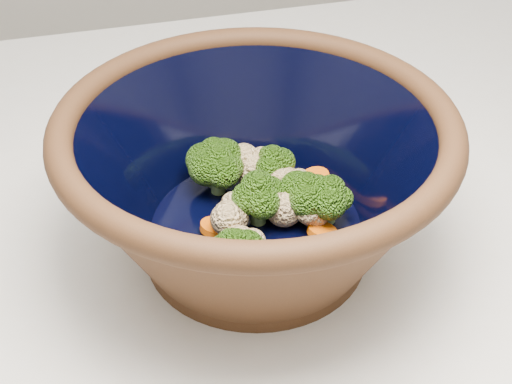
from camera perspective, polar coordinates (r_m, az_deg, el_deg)
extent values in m
cylinder|color=black|center=(0.64, 0.00, -4.26)|extent=(0.20, 0.20, 0.01)
torus|color=black|center=(0.56, 0.00, 5.38)|extent=(0.33, 0.33, 0.02)
cylinder|color=black|center=(0.63, 0.00, -2.60)|extent=(0.18, 0.18, 0.00)
cylinder|color=#608442|center=(0.66, -3.31, 1.24)|extent=(0.01, 0.01, 0.02)
ellipsoid|color=#3E6D14|center=(0.65, -3.39, 3.02)|extent=(0.04, 0.04, 0.04)
cylinder|color=#608442|center=(0.57, -1.60, -5.90)|extent=(0.01, 0.01, 0.02)
ellipsoid|color=#3E6D14|center=(0.56, -1.63, -4.28)|extent=(0.04, 0.04, 0.03)
cylinder|color=#608442|center=(0.62, 5.84, -1.66)|extent=(0.01, 0.01, 0.02)
ellipsoid|color=#3E6D14|center=(0.61, 5.97, 0.02)|extent=(0.04, 0.04, 0.03)
cylinder|color=#608442|center=(0.66, 1.31, 1.08)|extent=(0.01, 0.01, 0.02)
ellipsoid|color=#3E6D14|center=(0.65, 1.33, 2.61)|extent=(0.04, 0.04, 0.03)
cylinder|color=#608442|center=(0.62, 3.95, -1.46)|extent=(0.01, 0.01, 0.02)
ellipsoid|color=#3E6D14|center=(0.61, 4.04, 0.26)|extent=(0.04, 0.04, 0.04)
cylinder|color=#608442|center=(0.62, 0.19, -1.66)|extent=(0.01, 0.01, 0.02)
ellipsoid|color=#3E6D14|center=(0.60, 0.20, 0.24)|extent=(0.05, 0.05, 0.04)
cylinder|color=#608442|center=(0.65, -3.05, 0.72)|extent=(0.01, 0.01, 0.02)
ellipsoid|color=#3E6D14|center=(0.64, -3.12, 2.51)|extent=(0.04, 0.04, 0.04)
sphere|color=beige|center=(0.57, -0.24, -5.10)|extent=(0.03, 0.03, 0.03)
sphere|color=beige|center=(0.61, -2.07, -2.03)|extent=(0.03, 0.03, 0.03)
sphere|color=beige|center=(0.61, 2.27, -1.29)|extent=(0.03, 0.03, 0.03)
sphere|color=beige|center=(0.56, -1.45, -6.20)|extent=(0.03, 0.03, 0.03)
sphere|color=beige|center=(0.62, 4.67, -1.54)|extent=(0.03, 0.03, 0.03)
sphere|color=beige|center=(0.65, 2.55, 0.72)|extent=(0.03, 0.03, 0.03)
sphere|color=beige|center=(0.59, -1.33, -4.00)|extent=(0.03, 0.03, 0.03)
sphere|color=beige|center=(0.66, -0.23, 1.74)|extent=(0.03, 0.03, 0.03)
sphere|color=beige|center=(0.63, 2.44, -0.69)|extent=(0.03, 0.03, 0.03)
cylinder|color=#D66109|center=(0.61, -3.16, -2.84)|extent=(0.03, 0.03, 0.01)
cylinder|color=#D66109|center=(0.67, 4.78, 1.15)|extent=(0.03, 0.03, 0.01)
cylinder|color=#D66109|center=(0.61, 5.30, -3.15)|extent=(0.03, 0.03, 0.01)
cylinder|color=#D66109|center=(0.64, 0.62, -1.03)|extent=(0.03, 0.03, 0.01)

